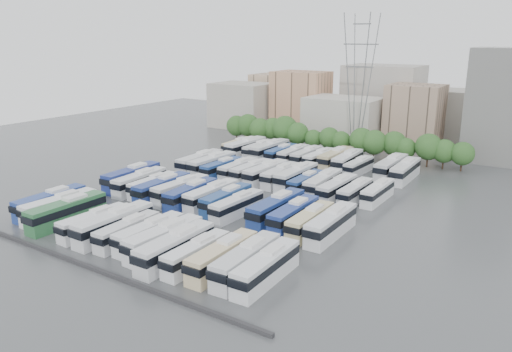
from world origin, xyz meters
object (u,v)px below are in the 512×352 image
Objects in this scene: bus_r0_s13 at (266,267)px; bus_r2_s9 at (306,183)px; bus_r0_s6 at (128,231)px; bus_r1_s8 at (237,206)px; bus_r2_s12 at (355,192)px; bus_r1_s6 at (211,195)px; bus_r1_s3 at (162,188)px; bus_r3_s8 at (336,158)px; bus_r0_s0 at (50,202)px; bus_r2_s7 at (280,175)px; bus_r0_s5 at (114,224)px; bus_r1_s2 at (153,185)px; bus_r0_s4 at (94,222)px; bus_r2_s1 at (200,162)px; bus_r3_s7 at (319,158)px; bus_r3_s13 at (405,171)px; bus_r3_s6 at (307,156)px; bus_r0_s8 at (164,239)px; bus_r1_s7 at (226,199)px; bus_r0_s9 at (176,247)px; apartment_tower at (502,105)px; bus_r2_s6 at (266,173)px; bus_r3_s4 at (281,153)px; bus_r1_s5 at (191,194)px; bus_r2_s3 at (222,168)px; bus_r0_s7 at (149,233)px; bus_r2_s10 at (323,183)px; bus_r3_s5 at (293,154)px; electricity_pylon at (359,77)px; bus_r3_s10 at (359,166)px; bus_r2_s11 at (337,188)px; bus_r3_s12 at (391,167)px; bus_r0_s10 at (197,253)px; bus_r0_s1 at (59,207)px; bus_r1_s1 at (140,181)px; bus_r1_s0 at (132,177)px; bus_r1_s4 at (181,189)px; bus_r0_s2 at (67,212)px; bus_r1_s11 at (294,214)px; bus_r0_s12 at (246,260)px; bus_r3_s1 at (246,147)px; bus_r3_s9 at (347,161)px; bus_r0_s11 at (223,256)px; bus_r2_s8 at (296,176)px.

bus_r2_s9 is at bearing 108.81° from bus_r0_s13.
bus_r1_s8 is at bearing 66.11° from bus_r0_s6.
bus_r1_s6 is at bearing -140.20° from bus_r2_s12.
bus_r1_s3 is 0.97× the size of bus_r3_s8.
bus_r2_s7 is at bearing 55.77° from bus_r0_s0.
bus_r0_s5 is 20.71m from bus_r1_s2.
bus_r2_s7 reaches higher than bus_r0_s4.
bus_r1_s2 is 0.85× the size of bus_r2_s1.
bus_r3_s13 is at bearing -0.23° from bus_r3_s7.
bus_r3_s6 is (-0.05, 54.58, 0.09)m from bus_r0_s6.
bus_r0_s8 is 18.74m from bus_r1_s7.
bus_r0_s9 is 27.22m from bus_r1_s3.
bus_r2_s6 is (-35.58, -45.68, -11.04)m from apartment_tower.
bus_r0_s6 is 0.99× the size of bus_r3_s4.
bus_r1_s5 is 1.08× the size of bus_r3_s7.
bus_r2_s1 is (-16.52, 16.91, 0.14)m from bus_r1_s6.
bus_r0_s13 reaches higher than bus_r2_s3.
bus_r0_s7 is at bearing -85.96° from bus_r3_s6.
bus_r2_s10 is 1.08× the size of bus_r3_s7.
bus_r3_s5 is at bearing 102.92° from bus_r0_s9.
bus_r0_s0 is 23.16m from bus_r1_s5.
bus_r2_s10 reaches higher than bus_r3_s7.
bus_r0_s0 is (-23.40, -73.00, -16.69)m from electricity_pylon.
bus_r2_s1 reaches higher than bus_r0_s6.
bus_r2_s10 is 26.42m from bus_r3_s4.
bus_r3_s6 is 13.44m from bus_r3_s10.
bus_r3_s12 is at bearing 82.38° from bus_r2_s11.
bus_r0_s10 is (19.80, -0.06, -0.04)m from bus_r0_s4.
bus_r0_s1 is 1.02× the size of bus_r1_s1.
bus_r0_s5 is 0.98× the size of bus_r1_s0.
bus_r1_s4 is at bearing -5.57° from bus_r1_s0.
bus_r0_s5 is 55.16m from bus_r3_s10.
bus_r2_s6 is at bearing 90.69° from bus_r1_s6.
bus_r2_s7 is at bearing 90.79° from bus_r1_s7.
bus_r0_s2 is 1.08× the size of bus_r1_s11.
bus_r0_s7 is at bearing -41.24° from bus_r1_s0.
bus_r3_s4 reaches higher than bus_r0_s10.
bus_r2_s12 is at bearing 46.70° from bus_r0_s2.
bus_r0_s8 is at bearing -62.84° from bus_r1_s5.
bus_r2_s11 is 0.90× the size of bus_r3_s12.
bus_r0_s0 is 0.99× the size of bus_r0_s1.
apartment_tower is at bearing 47.64° from bus_r2_s3.
bus_r0_s12 is 1.12× the size of bus_r3_s4.
bus_r2_s6 is at bearing 104.04° from bus_r0_s9.
bus_r2_s10 is 0.93× the size of bus_r3_s1.
bus_r3_s9 is at bearing -133.17° from apartment_tower.
bus_r0_s10 is 0.85× the size of bus_r3_s8.
bus_r2_s6 is (-16.55, 36.23, 0.05)m from bus_r0_s11.
bus_r2_s8 is (2.95, -36.82, -16.64)m from electricity_pylon.
bus_r2_s12 is at bearing -65.65° from bus_r3_s9.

